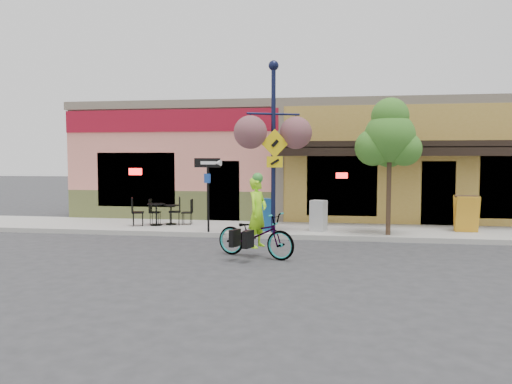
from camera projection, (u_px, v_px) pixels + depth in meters
ground at (300, 243)px, 14.16m from camera, size 90.00×90.00×0.00m
sidewalk at (304, 230)px, 16.13m from camera, size 24.00×3.00×0.15m
curb at (301, 237)px, 14.70m from camera, size 24.00×0.12×0.15m
building at (313, 161)px, 21.39m from camera, size 18.20×8.20×4.50m
bicycle at (256, 235)px, 12.08m from camera, size 2.22×1.43×1.10m
cyclist_rider at (258, 223)px, 12.06m from camera, size 0.60×0.72×1.70m
lamp_post at (273, 147)px, 14.94m from camera, size 1.77×1.29×5.16m
one_way_sign at (208, 195)px, 15.16m from camera, size 0.88×0.35×2.25m
cafe_set_left at (156, 211)px, 16.64m from camera, size 1.77×1.27×0.96m
cafe_set_right at (171, 212)px, 16.89m from camera, size 1.53×0.89×0.87m
newspaper_box_blue at (263, 214)px, 15.53m from camera, size 0.57×0.54×0.99m
newspaper_box_grey at (318, 216)px, 15.41m from camera, size 0.56×0.53×0.95m
street_tree at (389, 166)px, 14.54m from camera, size 1.88×1.88×4.05m
sandwich_board at (468, 214)px, 15.06m from camera, size 0.69×0.52×1.12m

